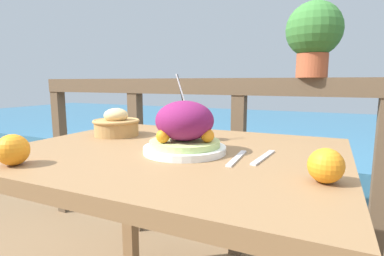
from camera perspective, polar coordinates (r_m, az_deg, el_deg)
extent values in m
cube|color=olive|center=(0.97, -3.48, -5.11)|extent=(1.04, 0.84, 0.04)
cube|color=olive|center=(1.62, -11.81, -13.89)|extent=(0.06, 0.06, 0.73)
cube|color=olive|center=(1.34, 23.73, -19.48)|extent=(0.06, 0.06, 0.73)
cube|color=brown|center=(1.64, 9.06, 7.80)|extent=(2.80, 0.08, 0.09)
cube|color=brown|center=(2.46, -23.62, -4.35)|extent=(0.07, 0.07, 0.91)
cube|color=brown|center=(2.01, -10.49, -6.58)|extent=(0.07, 0.07, 0.91)
cube|color=brown|center=(1.72, 8.66, -9.17)|extent=(0.07, 0.07, 0.91)
cube|color=brown|center=(1.68, 32.08, -10.92)|extent=(0.07, 0.07, 0.91)
cube|color=teal|center=(4.17, 18.28, -2.38)|extent=(12.00, 4.00, 0.42)
cylinder|color=white|center=(0.91, -1.39, -4.07)|extent=(0.25, 0.25, 0.02)
cylinder|color=#B7D17A|center=(0.91, -1.39, -2.90)|extent=(0.21, 0.21, 0.02)
ellipsoid|color=#72194C|center=(0.90, -1.41, 1.41)|extent=(0.18, 0.18, 0.12)
sphere|color=orange|center=(0.87, 2.95, -1.47)|extent=(0.04, 0.04, 0.04)
sphere|color=orange|center=(0.97, -1.95, -0.35)|extent=(0.04, 0.04, 0.04)
sphere|color=orange|center=(0.86, -5.56, -1.57)|extent=(0.04, 0.04, 0.04)
cylinder|color=#DBCC7F|center=(1.08, -1.18, 0.69)|extent=(0.07, 0.07, 0.12)
cylinder|color=white|center=(1.06, -1.30, 4.62)|extent=(0.07, 0.02, 0.21)
cylinder|color=black|center=(1.07, -1.63, 4.58)|extent=(0.07, 0.04, 0.21)
cylinder|color=#AD7F47|center=(1.23, -14.18, 0.05)|extent=(0.17, 0.17, 0.06)
torus|color=#AD7F47|center=(1.23, -14.22, 1.30)|extent=(0.18, 0.18, 0.01)
ellipsoid|color=#DBB77A|center=(1.23, -14.26, 2.36)|extent=(0.09, 0.09, 0.06)
cylinder|color=#A34C2D|center=(1.58, 21.86, 10.96)|extent=(0.15, 0.15, 0.11)
sphere|color=#336B2D|center=(1.60, 22.22, 16.97)|extent=(0.26, 0.26, 0.26)
cube|color=silver|center=(0.85, 8.56, -5.67)|extent=(0.02, 0.18, 0.00)
cube|color=silver|center=(0.87, 13.48, -5.40)|extent=(0.03, 0.18, 0.00)
sphere|color=orange|center=(0.89, -30.96, -3.59)|extent=(0.08, 0.08, 0.08)
sphere|color=orange|center=(0.70, 24.13, -6.56)|extent=(0.08, 0.08, 0.08)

